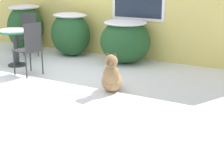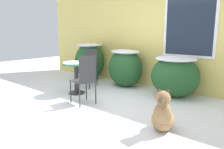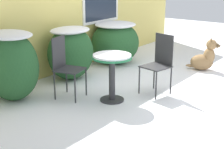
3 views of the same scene
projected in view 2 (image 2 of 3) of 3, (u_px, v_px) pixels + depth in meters
name	position (u px, v px, depth m)	size (l,w,h in m)	color
ground_plane	(92.00, 107.00, 4.22)	(16.00, 16.00, 0.00)	white
house_wall	(155.00, 34.00, 5.56)	(8.00, 0.10, 2.71)	#E5D16B
shrub_left	(90.00, 60.00, 6.58)	(0.78, 0.97, 1.10)	#235128
shrub_middle	(125.00, 67.00, 5.72)	(0.95, 0.75, 0.98)	#235128
shrub_right	(175.00, 75.00, 4.84)	(1.06, 1.01, 0.91)	#235128
patio_table	(76.00, 70.00, 5.05)	(0.61, 0.61, 0.75)	#2D2D30
patio_chair_near_table	(89.00, 66.00, 5.77)	(0.48, 0.48, 0.98)	#2D2D30
patio_chair_far_side	(85.00, 78.00, 4.28)	(0.48, 0.48, 0.98)	#2D2D30
dog	(163.00, 115.00, 3.14)	(0.48, 0.65, 0.66)	#937047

